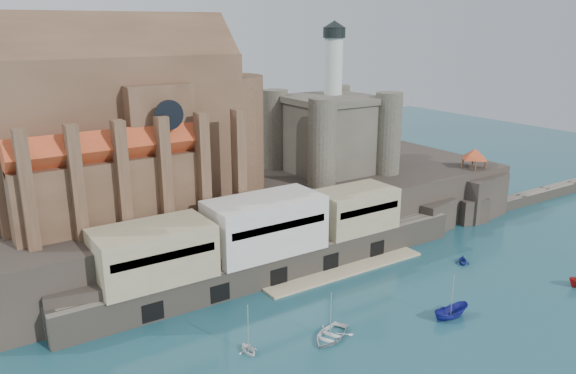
{
  "coord_description": "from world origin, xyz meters",
  "views": [
    {
      "loc": [
        -52.0,
        -46.6,
        38.57
      ],
      "look_at": [
        -0.08,
        32.0,
        11.19
      ],
      "focal_mm": 35.0,
      "sensor_mm": 36.0,
      "label": 1
    }
  ],
  "objects_px": {
    "church": "(130,131)",
    "boat_2": "(450,318)",
    "castle_keep": "(330,130)",
    "pavilion": "(475,155)"
  },
  "relations": [
    {
      "from": "church",
      "to": "castle_keep",
      "type": "xyz_separation_m",
      "value": [
        40.21,
        -0.78,
        -3.81
      ]
    },
    {
      "from": "church",
      "to": "boat_2",
      "type": "distance_m",
      "value": 56.49
    },
    {
      "from": "castle_keep",
      "to": "pavilion",
      "type": "xyz_separation_m",
      "value": [
        25.92,
        -15.08,
        -5.59
      ]
    },
    {
      "from": "church",
      "to": "boat_2",
      "type": "xyz_separation_m",
      "value": [
        28.41,
        -43.52,
        -22.13
      ]
    },
    {
      "from": "pavilion",
      "to": "boat_2",
      "type": "xyz_separation_m",
      "value": [
        -37.72,
        -27.66,
        -12.73
      ]
    },
    {
      "from": "castle_keep",
      "to": "pavilion",
      "type": "distance_m",
      "value": 30.5
    },
    {
      "from": "church",
      "to": "boat_2",
      "type": "relative_size",
      "value": 8.31
    },
    {
      "from": "boat_2",
      "to": "church",
      "type": "bearing_deg",
      "value": 38.22
    },
    {
      "from": "boat_2",
      "to": "pavilion",
      "type": "bearing_deg",
      "value": -48.66
    },
    {
      "from": "church",
      "to": "castle_keep",
      "type": "relative_size",
      "value": 1.6
    }
  ]
}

